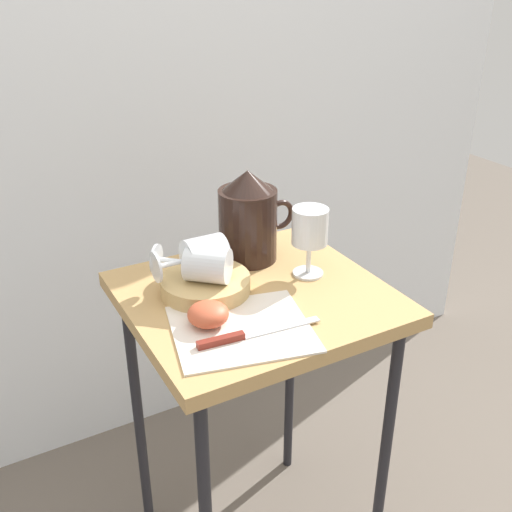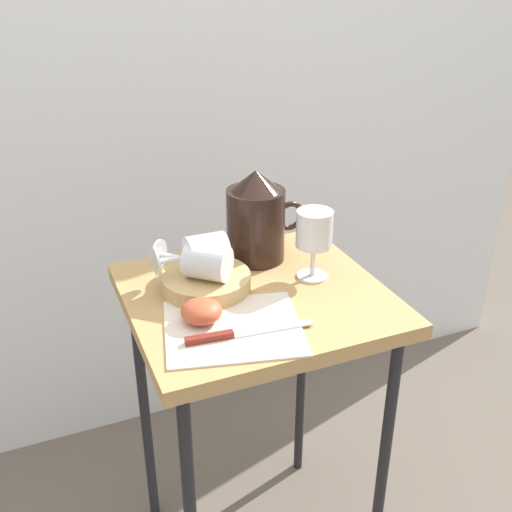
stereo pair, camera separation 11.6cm
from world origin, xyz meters
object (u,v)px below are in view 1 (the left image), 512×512
object	(u,v)px
wine_glass_tipped_far	(205,264)
knife	(241,336)
pitcher	(248,224)
wine_glass_upright	(310,230)
apple_half_left	(208,314)
table	(256,328)
wine_glass_tipped_near	(203,256)
basket_tray	(206,285)

from	to	relation	value
wine_glass_tipped_far	knife	size ratio (longest dim) A/B	0.66
pitcher	knife	distance (m)	0.33
wine_glass_upright	apple_half_left	world-z (taller)	wine_glass_upright
pitcher	apple_half_left	xyz separation A→B (m)	(-0.19, -0.21, -0.06)
pitcher	knife	xyz separation A→B (m)	(-0.16, -0.27, -0.07)
table	wine_glass_tipped_near	bearing A→B (deg)	144.52
wine_glass_upright	wine_glass_tipped_near	xyz separation A→B (m)	(-0.22, 0.05, -0.03)
wine_glass_tipped_near	knife	world-z (taller)	wine_glass_tipped_near
table	wine_glass_tipped_far	size ratio (longest dim) A/B	4.74
wine_glass_tipped_far	knife	bearing A→B (deg)	-93.45
pitcher	wine_glass_tipped_far	bearing A→B (deg)	-144.73
wine_glass_tipped_far	apple_half_left	world-z (taller)	wine_glass_tipped_far
apple_half_left	wine_glass_tipped_far	bearing A→B (deg)	67.54
basket_tray	apple_half_left	distance (m)	0.12
table	knife	world-z (taller)	knife
pitcher	knife	world-z (taller)	pitcher
wine_glass_tipped_far	knife	distance (m)	0.18
pitcher	wine_glass_upright	bearing A→B (deg)	-59.94
table	apple_half_left	world-z (taller)	apple_half_left
table	basket_tray	xyz separation A→B (m)	(-0.09, 0.05, 0.10)
basket_tray	wine_glass_tipped_far	size ratio (longest dim) A/B	1.15
wine_glass_upright	knife	distance (m)	0.29
pitcher	wine_glass_upright	distance (m)	0.15
table	wine_glass_tipped_near	size ratio (longest dim) A/B	5.08
pitcher	basket_tray	bearing A→B (deg)	-147.19
apple_half_left	knife	bearing A→B (deg)	-65.92
wine_glass_tipped_far	apple_half_left	xyz separation A→B (m)	(-0.04, -0.10, -0.05)
pitcher	wine_glass_upright	xyz separation A→B (m)	(0.07, -0.13, 0.02)
wine_glass_tipped_near	wine_glass_tipped_far	size ratio (longest dim) A/B	0.93
table	basket_tray	bearing A→B (deg)	152.04
wine_glass_tipped_far	apple_half_left	distance (m)	0.12
table	apple_half_left	size ratio (longest dim) A/B	9.71
wine_glass_upright	pitcher	bearing A→B (deg)	120.06
basket_tray	pitcher	distance (m)	0.19
table	apple_half_left	distance (m)	0.18
wine_glass_tipped_near	knife	size ratio (longest dim) A/B	0.62
wine_glass_upright	wine_glass_tipped_near	bearing A→B (deg)	168.02
apple_half_left	pitcher	bearing A→B (deg)	46.97
table	basket_tray	world-z (taller)	basket_tray
pitcher	apple_half_left	size ratio (longest dim) A/B	2.69
wine_glass_tipped_far	knife	world-z (taller)	wine_glass_tipped_far
table	pitcher	distance (m)	0.22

